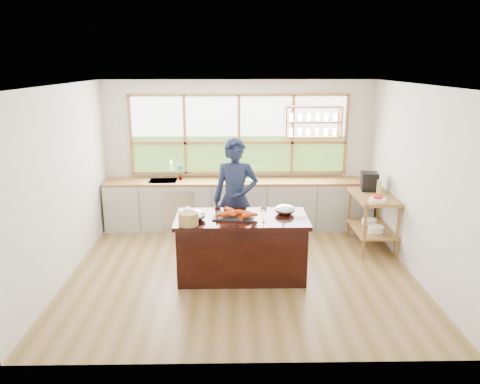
{
  "coord_description": "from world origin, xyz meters",
  "views": [
    {
      "loc": [
        -0.13,
        -6.42,
        2.97
      ],
      "look_at": [
        -0.02,
        0.15,
        1.17
      ],
      "focal_mm": 35.0,
      "sensor_mm": 36.0,
      "label": 1
    }
  ],
  "objects_px": {
    "cook": "(235,200)",
    "wicker_basket": "(188,219)",
    "island": "(242,247)",
    "espresso_machine": "(369,181)"
  },
  "relations": [
    {
      "from": "island",
      "to": "wicker_basket",
      "type": "bearing_deg",
      "value": -155.57
    },
    {
      "from": "cook",
      "to": "wicker_basket",
      "type": "xyz_separation_m",
      "value": [
        -0.63,
        -0.99,
        0.03
      ]
    },
    {
      "from": "espresso_machine",
      "to": "cook",
      "type": "bearing_deg",
      "value": -155.01
    },
    {
      "from": "island",
      "to": "espresso_machine",
      "type": "bearing_deg",
      "value": 32.51
    },
    {
      "from": "island",
      "to": "espresso_machine",
      "type": "relative_size",
      "value": 6.02
    },
    {
      "from": "cook",
      "to": "island",
      "type": "bearing_deg",
      "value": -76.76
    },
    {
      "from": "cook",
      "to": "espresso_machine",
      "type": "xyz_separation_m",
      "value": [
        2.27,
        0.73,
        0.1
      ]
    },
    {
      "from": "island",
      "to": "espresso_machine",
      "type": "height_order",
      "value": "espresso_machine"
    },
    {
      "from": "island",
      "to": "cook",
      "type": "xyz_separation_m",
      "value": [
        -0.08,
        0.67,
        0.5
      ]
    },
    {
      "from": "cook",
      "to": "wicker_basket",
      "type": "distance_m",
      "value": 1.18
    }
  ]
}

